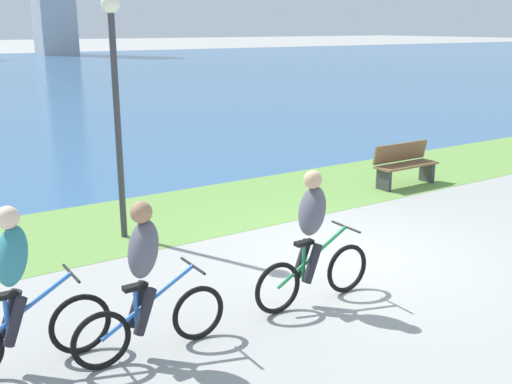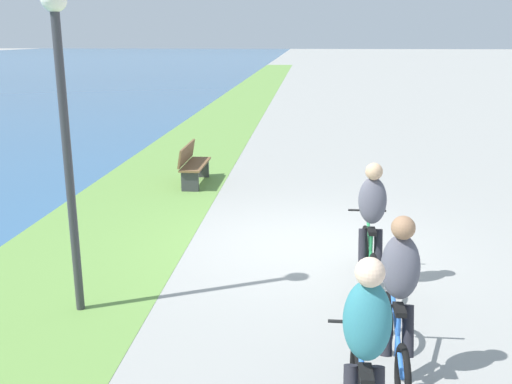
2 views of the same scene
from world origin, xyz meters
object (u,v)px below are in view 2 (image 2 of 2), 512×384
cyclist_trailing (398,299)px  bench_near_path (193,164)px  lamppost_tall (63,107)px  cyclist_lead (371,226)px  cyclist_distant_rear (365,363)px

cyclist_trailing → bench_near_path: bearing=24.9°
bench_near_path → lamppost_tall: bearing=178.3°
cyclist_lead → bench_near_path: cyclist_lead is taller
cyclist_trailing → cyclist_distant_rear: (-1.14, 0.41, 0.01)m
cyclist_distant_rear → bench_near_path: 9.01m
cyclist_trailing → lamppost_tall: (1.14, 3.59, 1.63)m
cyclist_trailing → bench_near_path: (7.34, 3.41, -0.38)m
cyclist_trailing → bench_near_path: 8.10m
cyclist_lead → bench_near_path: 6.21m
bench_near_path → lamppost_tall: 6.52m
bench_near_path → cyclist_lead: bearing=-146.9°
cyclist_lead → cyclist_distant_rear: bearing=173.3°
cyclist_lead → bench_near_path: (5.19, 3.38, -0.39)m
cyclist_lead → cyclist_trailing: 2.15m
cyclist_lead → cyclist_trailing: cyclist_lead is taller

